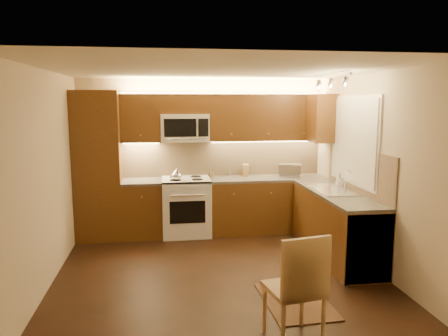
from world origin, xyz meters
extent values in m
cube|color=black|center=(0.00, 0.00, 0.00)|extent=(4.00, 4.00, 0.01)
cube|color=beige|center=(0.00, 0.00, 2.50)|extent=(4.00, 4.00, 0.01)
cube|color=tan|center=(0.00, 2.00, 1.25)|extent=(4.00, 0.01, 2.50)
cube|color=tan|center=(0.00, -2.00, 1.25)|extent=(4.00, 0.01, 2.50)
cube|color=tan|center=(-2.00, 0.00, 1.25)|extent=(0.01, 4.00, 2.50)
cube|color=tan|center=(2.00, 0.00, 1.25)|extent=(0.01, 4.00, 2.50)
cube|color=#3F240D|center=(-1.65, 1.70, 1.15)|extent=(0.70, 0.60, 2.30)
cube|color=#3F240D|center=(-0.99, 1.70, 0.43)|extent=(0.62, 0.60, 0.86)
cube|color=#3B3835|center=(-0.99, 1.70, 0.88)|extent=(0.62, 0.60, 0.04)
cube|color=#3F240D|center=(1.04, 1.70, 0.43)|extent=(1.92, 0.60, 0.86)
cube|color=#3B3835|center=(1.04, 1.70, 0.88)|extent=(1.92, 0.60, 0.04)
cube|color=#3F240D|center=(1.70, 0.40, 0.43)|extent=(0.60, 2.00, 0.86)
cube|color=#3B3835|center=(1.70, 0.40, 0.88)|extent=(0.60, 2.00, 0.04)
cube|color=silver|center=(1.70, -0.30, 0.43)|extent=(0.58, 0.60, 0.84)
cube|color=tan|center=(0.35, 1.99, 1.20)|extent=(3.30, 0.02, 0.60)
cube|color=tan|center=(1.99, 0.40, 1.20)|extent=(0.02, 2.00, 0.60)
cube|color=#3F240D|center=(-0.99, 1.82, 1.88)|extent=(0.62, 0.35, 0.75)
cube|color=#3F240D|center=(1.04, 1.82, 1.88)|extent=(1.92, 0.35, 0.75)
cube|color=#3F240D|center=(-0.30, 1.82, 2.09)|extent=(0.76, 0.35, 0.31)
cube|color=#3F240D|center=(1.82, 1.40, 1.88)|extent=(0.35, 0.50, 0.75)
cube|color=silver|center=(1.99, 0.55, 1.60)|extent=(0.03, 1.44, 1.24)
cube|color=silver|center=(1.97, 0.55, 1.60)|extent=(0.02, 1.36, 1.16)
cube|color=silver|center=(1.55, 0.40, 2.46)|extent=(0.04, 1.20, 0.03)
cube|color=silver|center=(1.43, 1.70, 1.01)|extent=(0.42, 0.37, 0.21)
cube|color=olive|center=(0.71, 1.87, 1.00)|extent=(0.12, 0.16, 0.20)
cylinder|color=silver|center=(0.14, 1.94, 0.94)|extent=(0.05, 0.05, 0.09)
cylinder|color=olive|center=(0.14, 1.81, 0.95)|extent=(0.04, 0.04, 0.10)
cylinder|color=silver|center=(0.45, 1.94, 0.95)|extent=(0.06, 0.06, 0.10)
cylinder|color=olive|center=(0.66, 1.88, 0.95)|extent=(0.05, 0.05, 0.10)
imported|color=silver|center=(1.94, 0.89, 0.99)|extent=(0.09, 0.10, 0.19)
cube|color=black|center=(0.72, -0.90, 0.01)|extent=(0.70, 1.02, 0.01)
camera|label=1|loc=(-0.68, -5.12, 2.13)|focal=34.65mm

